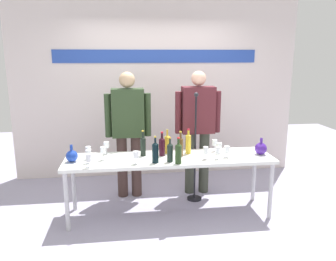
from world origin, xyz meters
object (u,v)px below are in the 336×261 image
Objects in this scene: wine_bottle_3 at (180,146)px; wine_glass_left_2 at (88,158)px; presenter_left at (128,127)px; wine_glass_left_3 at (88,150)px; display_table at (170,162)px; wine_glass_right_1 at (218,150)px; wine_bottle_4 at (188,143)px; wine_glass_left_1 at (103,150)px; wine_bottle_2 at (178,153)px; wine_glass_right_3 at (215,143)px; presenter_right at (198,124)px; wine_glass_left_0 at (106,145)px; microphone_stand at (195,165)px; wine_glass_right_4 at (227,150)px; wine_bottle_1 at (162,146)px; wine_bottle_6 at (143,145)px; wine_glass_left_5 at (136,155)px; wine_bottle_7 at (170,152)px; decanter_blue_right at (261,148)px; decanter_blue_left at (72,156)px; wine_bottle_0 at (167,143)px; wine_bottle_5 at (155,152)px; wine_glass_left_4 at (88,154)px; wine_glass_right_0 at (206,151)px.

wine_glass_left_2 is at bearing -165.32° from wine_bottle_3.
presenter_left is 0.76m from wine_glass_left_3.
wine_glass_right_1 is at bearing -14.40° from display_table.
wine_bottle_4 reaches higher than wine_glass_left_1.
wine_glass_right_3 is (0.54, 0.44, -0.02)m from wine_bottle_2.
presenter_right is 11.60× the size of wine_glass_right_3.
microphone_stand reaches higher than wine_glass_left_0.
wine_glass_right_3 is at bearing 80.57° from wine_glass_right_1.
wine_bottle_3 reaches higher than wine_glass_right_4.
wine_bottle_1 reaches higher than wine_glass_right_1.
display_table is 0.66m from wine_glass_right_3.
wine_bottle_3 is at bearing 168.24° from wine_glass_right_4.
display_table is at bearing -17.48° from wine_glass_left_0.
wine_glass_left_3 is 1.03× the size of wine_glass_right_1.
wine_bottle_6 is 0.65m from wine_glass_left_3.
wine_bottle_6 is 2.06× the size of wine_glass_left_0.
wine_glass_left_0 is 0.56m from wine_glass_left_5.
wine_bottle_7 is at bearing -126.83° from microphone_stand.
wine_bottle_2 is 0.81m from microphone_stand.
decanter_blue_right is 0.57m from wine_glass_right_3.
wine_glass_left_0 is at bearing 173.63° from wine_bottle_4.
wine_bottle_3 is 1.10m from wine_glass_left_3.
presenter_right is at bearing 64.82° from wine_bottle_2.
wine_glass_left_5 is (-0.55, -0.23, -0.03)m from wine_bottle_3.
presenter_left reaches higher than display_table.
wine_glass_left_2 is 1.62m from wine_glass_right_4.
wine_glass_left_5 is (0.52, 0.05, -0.00)m from wine_glass_left_2.
wine_bottle_2 reaches higher than decanter_blue_left.
wine_bottle_5 is at bearing -116.89° from wine_bottle_0.
presenter_left reaches higher than wine_bottle_3.
wine_bottle_0 is 1.96× the size of wine_glass_left_2.
wine_glass_left_5 is at bearing -158.97° from wine_glass_right_3.
wine_glass_right_4 is (0.77, -0.17, -0.03)m from wine_bottle_1.
wine_glass_left_4 reaches higher than wine_glass_left_3.
wine_bottle_0 is at bearing 132.64° from wine_bottle_3.
wine_bottle_3 reaches higher than wine_glass_left_2.
wine_bottle_2 reaches higher than wine_glass_left_3.
wine_bottle_2 is 2.22× the size of wine_glass_right_4.
decanter_blue_right is (2.28, 0.00, 0.01)m from decanter_blue_left.
wine_glass_left_4 is at bearing -169.34° from wine_glass_right_3.
wine_bottle_2 is 0.89m from wine_glass_left_1.
wine_glass_right_1 is at bearing -1.47° from wine_glass_left_4.
wine_bottle_6 is 0.40m from wine_bottle_7.
wine_glass_right_0 is (1.34, 0.12, -0.00)m from wine_glass_left_2.
wine_glass_left_5 is (-0.33, -0.29, -0.02)m from wine_bottle_1.
wine_glass_left_5 is (-0.48, 0.05, -0.02)m from wine_bottle_2.
display_table is 1.44× the size of presenter_right.
presenter_left is 1.19m from wine_glass_right_0.
wine_bottle_6 reaches higher than decanter_blue_left.
wine_bottle_4 reaches higher than wine_bottle_5.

